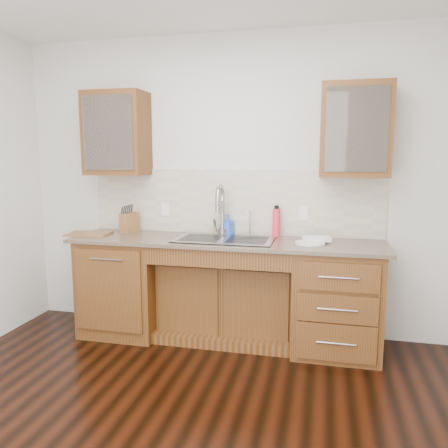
% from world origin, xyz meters
% --- Properties ---
extents(ground, '(4.00, 3.50, 0.10)m').
position_xyz_m(ground, '(0.00, 0.00, -0.05)').
color(ground, black).
extents(wall_back, '(4.00, 0.10, 2.70)m').
position_xyz_m(wall_back, '(0.00, 1.80, 1.35)').
color(wall_back, silver).
rests_on(wall_back, ground).
extents(base_cabinet_left, '(0.70, 0.62, 0.88)m').
position_xyz_m(base_cabinet_left, '(-0.95, 1.44, 0.44)').
color(base_cabinet_left, '#593014').
rests_on(base_cabinet_left, ground).
extents(base_cabinet_center, '(1.20, 0.44, 0.70)m').
position_xyz_m(base_cabinet_center, '(0.00, 1.53, 0.35)').
color(base_cabinet_center, '#593014').
rests_on(base_cabinet_center, ground).
extents(base_cabinet_right, '(0.70, 0.62, 0.88)m').
position_xyz_m(base_cabinet_right, '(0.95, 1.44, 0.44)').
color(base_cabinet_right, '#593014').
rests_on(base_cabinet_right, ground).
extents(countertop, '(2.70, 0.65, 0.03)m').
position_xyz_m(countertop, '(0.00, 1.43, 0.90)').
color(countertop, '#84705B').
rests_on(countertop, base_cabinet_left).
extents(backsplash, '(2.70, 0.02, 0.59)m').
position_xyz_m(backsplash, '(0.00, 1.74, 1.21)').
color(backsplash, beige).
rests_on(backsplash, wall_back).
extents(sink, '(0.84, 0.46, 0.19)m').
position_xyz_m(sink, '(0.00, 1.41, 0.83)').
color(sink, '#9E9EA5').
rests_on(sink, countertop).
extents(faucet, '(0.04, 0.04, 0.40)m').
position_xyz_m(faucet, '(-0.07, 1.64, 1.11)').
color(faucet, '#999993').
rests_on(faucet, countertop).
extents(filter_tap, '(0.02, 0.02, 0.24)m').
position_xyz_m(filter_tap, '(0.18, 1.65, 1.03)').
color(filter_tap, '#999993').
rests_on(filter_tap, countertop).
extents(upper_cabinet_left, '(0.55, 0.34, 0.75)m').
position_xyz_m(upper_cabinet_left, '(-1.05, 1.58, 1.83)').
color(upper_cabinet_left, '#593014').
rests_on(upper_cabinet_left, wall_back).
extents(upper_cabinet_right, '(0.55, 0.34, 0.75)m').
position_xyz_m(upper_cabinet_right, '(1.05, 1.58, 1.83)').
color(upper_cabinet_right, '#593014').
rests_on(upper_cabinet_right, wall_back).
extents(outlet_left, '(0.08, 0.01, 0.12)m').
position_xyz_m(outlet_left, '(-0.65, 1.73, 1.12)').
color(outlet_left, white).
rests_on(outlet_left, backsplash).
extents(outlet_right, '(0.08, 0.01, 0.12)m').
position_xyz_m(outlet_right, '(0.65, 1.73, 1.12)').
color(outlet_right, white).
rests_on(outlet_right, backsplash).
extents(soap_bottle, '(0.11, 0.11, 0.19)m').
position_xyz_m(soap_bottle, '(-0.03, 1.67, 1.00)').
color(soap_bottle, blue).
rests_on(soap_bottle, countertop).
extents(water_bottle, '(0.07, 0.07, 0.25)m').
position_xyz_m(water_bottle, '(0.42, 1.66, 1.04)').
color(water_bottle, '#EF273F').
rests_on(water_bottle, countertop).
extents(plate, '(0.30, 0.30, 0.01)m').
position_xyz_m(plate, '(0.72, 1.40, 0.92)').
color(plate, white).
rests_on(plate, countertop).
extents(dish_towel, '(0.25, 0.21, 0.03)m').
position_xyz_m(dish_towel, '(0.77, 1.47, 0.94)').
color(dish_towel, silver).
rests_on(dish_towel, plate).
extents(knife_block, '(0.15, 0.19, 0.19)m').
position_xyz_m(knife_block, '(-0.96, 1.58, 1.00)').
color(knife_block, '#A17E43').
rests_on(knife_block, countertop).
extents(cutting_board, '(0.41, 0.31, 0.02)m').
position_xyz_m(cutting_board, '(-1.27, 1.38, 0.92)').
color(cutting_board, '#A17545').
rests_on(cutting_board, countertop).
extents(cup_left_a, '(0.12, 0.12, 0.09)m').
position_xyz_m(cup_left_a, '(-1.15, 1.58, 1.77)').
color(cup_left_a, white).
rests_on(cup_left_a, upper_cabinet_left).
extents(cup_left_b, '(0.12, 0.12, 0.09)m').
position_xyz_m(cup_left_b, '(-1.00, 1.58, 1.77)').
color(cup_left_b, white).
rests_on(cup_left_b, upper_cabinet_left).
extents(cup_right_a, '(0.15, 0.15, 0.10)m').
position_xyz_m(cup_right_a, '(0.96, 1.58, 1.77)').
color(cup_right_a, white).
rests_on(cup_right_a, upper_cabinet_right).
extents(cup_right_b, '(0.12, 0.12, 0.10)m').
position_xyz_m(cup_right_b, '(1.16, 1.58, 1.78)').
color(cup_right_b, silver).
rests_on(cup_right_b, upper_cabinet_right).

